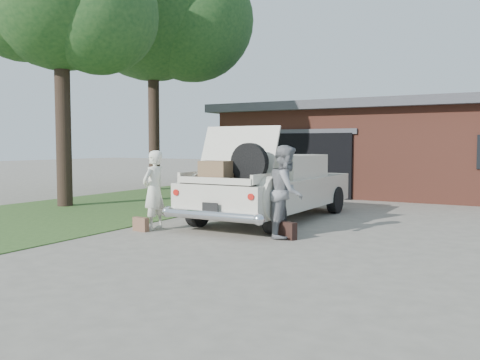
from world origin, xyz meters
The scene contains 9 objects.
ground centered at (0.00, 0.00, 0.00)m, with size 90.00×90.00×0.00m, color gray.
grass_strip centered at (-5.50, 3.00, 0.01)m, with size 6.00×16.00×0.02m, color #2D4C1E.
house centered at (0.98, 11.47, 1.67)m, with size 12.80×7.80×3.30m.
tree_back centered at (-7.81, 7.75, 7.20)m, with size 7.34×6.38×10.71m.
sedan centered at (-0.30, 2.71, 0.81)m, with size 2.24×5.53×2.21m.
woman_left centered at (-1.85, 0.17, 0.84)m, with size 0.62×0.40×1.69m, color silver.
woman_right centered at (0.96, 0.74, 0.90)m, with size 0.88×0.68×1.80m, color gray.
suitcase_left centered at (-1.98, -0.12, 0.15)m, with size 0.38×0.12×0.29m, color brown.
suitcase_right centered at (1.05, 0.57, 0.17)m, with size 0.43×0.14×0.33m, color black.
Camera 1 is at (4.96, -8.31, 1.81)m, focal length 38.00 mm.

